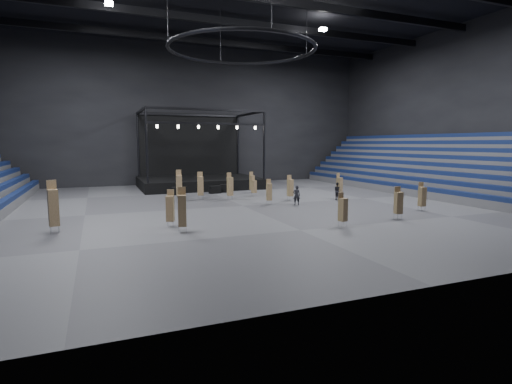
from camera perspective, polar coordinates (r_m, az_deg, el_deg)
name	(u,v)px	position (r m, az deg, el deg)	size (l,w,h in m)	color
floor	(243,206)	(34.33, -1.93, -1.98)	(50.00, 50.00, 0.00)	#464649
wall_back	(188,115)	(54.27, -9.65, 10.73)	(50.00, 0.20, 18.00)	black
wall_front	(447,37)	(16.27, 25.59, 19.35)	(50.00, 0.20, 18.00)	black
wall_right	(463,109)	(48.62, 27.49, 10.51)	(0.20, 42.00, 18.00)	black
bleachers_right	(445,177)	(47.08, 25.35, 1.90)	(7.20, 40.00, 6.40)	#4E4E51
stage	(198,175)	(49.65, -8.32, 2.40)	(14.00, 10.00, 9.20)	black
truss_ring	(242,49)	(34.78, -2.02, 19.70)	(12.30, 12.30, 5.15)	black
flight_case_left	(178,191)	(42.29, -11.12, 0.13)	(1.21, 0.61, 0.81)	black
flight_case_mid	(215,190)	(42.95, -5.89, 0.34)	(1.22, 0.61, 0.81)	black
flight_case_right	(226,188)	(43.80, -4.25, 0.51)	(1.30, 0.65, 0.86)	black
chair_stack_0	(343,209)	(26.11, 12.30, -2.40)	(0.56, 0.56, 2.21)	silver
chair_stack_1	(254,186)	(40.46, -0.30, 0.83)	(0.51, 0.51, 1.91)	silver
chair_stack_2	(290,187)	(37.68, 4.90, 0.69)	(0.51, 0.51, 2.38)	silver
chair_stack_3	(398,202)	(29.87, 19.67, -1.39)	(0.55, 0.55, 2.31)	silver
chair_stack_4	(230,186)	(38.02, -3.73, 0.88)	(0.55, 0.55, 2.58)	silver
chair_stack_5	(339,186)	(38.51, 11.82, 0.79)	(0.59, 0.59, 2.55)	silver
chair_stack_6	(252,182)	(43.01, -0.59, 1.42)	(0.48, 0.48, 2.30)	silver
chair_stack_7	(179,185)	(37.99, -10.94, 0.99)	(0.56, 0.56, 2.89)	silver
chair_stack_8	(170,208)	(26.03, -12.16, -2.23)	(0.60, 0.60, 2.41)	silver
chair_stack_9	(269,191)	(34.99, 1.88, 0.09)	(0.47, 0.47, 2.23)	silver
chair_stack_10	(200,185)	(38.15, -7.95, 0.94)	(0.58, 0.58, 2.66)	silver
chair_stack_11	(422,196)	(34.17, 22.64, -0.54)	(0.49, 0.49, 2.29)	silver
chair_stack_12	(182,210)	(24.16, -10.51, -2.53)	(0.57, 0.57, 2.75)	silver
chair_stack_13	(53,207)	(26.46, -26.98, -1.90)	(0.65, 0.65, 3.18)	silver
man_center	(297,195)	(34.87, 5.83, -0.47)	(0.62, 0.40, 1.69)	black
crew_member	(338,191)	(38.53, 11.63, 0.14)	(0.83, 0.65, 1.71)	black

